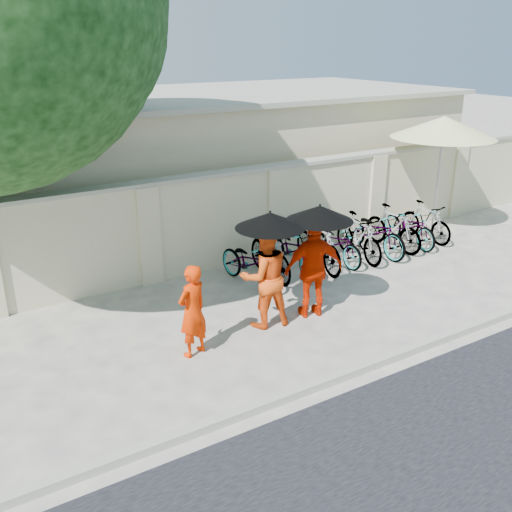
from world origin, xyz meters
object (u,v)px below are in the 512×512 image
monk_left (192,311)px  monk_right (314,269)px  monk_center (265,277)px  patio_umbrella (444,128)px

monk_left → monk_right: bearing=163.6°
monk_center → monk_right: size_ratio=1.01×
monk_left → monk_right: monk_right is taller
monk_left → patio_umbrella: 8.21m
monk_left → monk_center: size_ratio=0.83×
monk_left → patio_umbrella: patio_umbrella is taller
monk_right → patio_umbrella: patio_umbrella is taller
monk_right → patio_umbrella: size_ratio=0.60×
monk_left → monk_center: bearing=170.7°
monk_right → patio_umbrella: 5.93m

